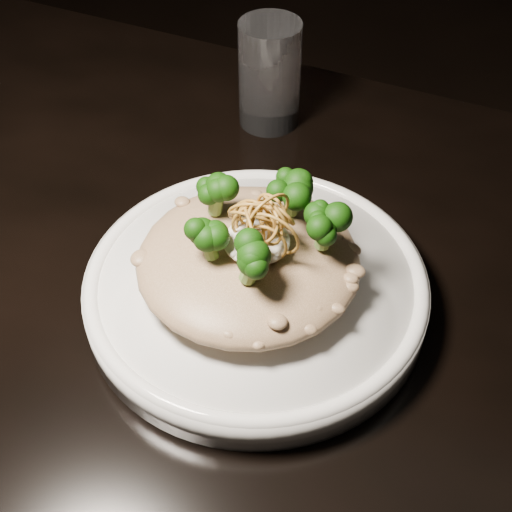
{
  "coord_description": "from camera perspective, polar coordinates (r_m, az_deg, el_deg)",
  "views": [
    {
      "loc": [
        0.17,
        -0.34,
        1.21
      ],
      "look_at": [
        0.01,
        0.02,
        0.81
      ],
      "focal_mm": 50.0,
      "sensor_mm": 36.0,
      "label": 1
    }
  ],
  "objects": [
    {
      "name": "shallots",
      "position": [
        0.53,
        0.52,
        3.39
      ],
      "size": [
        0.06,
        0.06,
        0.04
      ],
      "primitive_type": null,
      "color": "#925C1E",
      "rests_on": "cheese"
    },
    {
      "name": "risotto",
      "position": [
        0.57,
        -0.6,
        -0.38
      ],
      "size": [
        0.18,
        0.18,
        0.04
      ],
      "primitive_type": "ellipsoid",
      "color": "brown",
      "rests_on": "plate"
    },
    {
      "name": "broccoli",
      "position": [
        0.55,
        0.36,
        2.91
      ],
      "size": [
        0.12,
        0.12,
        0.04
      ],
      "primitive_type": null,
      "color": "black",
      "rests_on": "risotto"
    },
    {
      "name": "cheese",
      "position": [
        0.55,
        0.04,
        1.21
      ],
      "size": [
        0.05,
        0.05,
        0.01
      ],
      "primitive_type": "ellipsoid",
      "color": "silver",
      "rests_on": "risotto"
    },
    {
      "name": "drinking_glass",
      "position": [
        0.78,
        1.09,
        14.3
      ],
      "size": [
        0.08,
        0.08,
        0.12
      ],
      "primitive_type": "cylinder",
      "rotation": [
        0.0,
        0.0,
        0.31
      ],
      "color": "white",
      "rests_on": "table"
    },
    {
      "name": "plate",
      "position": [
        0.6,
        0.0,
        -2.72
      ],
      "size": [
        0.28,
        0.28,
        0.03
      ],
      "primitive_type": "cylinder",
      "color": "white",
      "rests_on": "table"
    },
    {
      "name": "table",
      "position": [
        0.66,
        -1.4,
        -9.63
      ],
      "size": [
        1.1,
        0.8,
        0.75
      ],
      "color": "black",
      "rests_on": "ground"
    }
  ]
}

